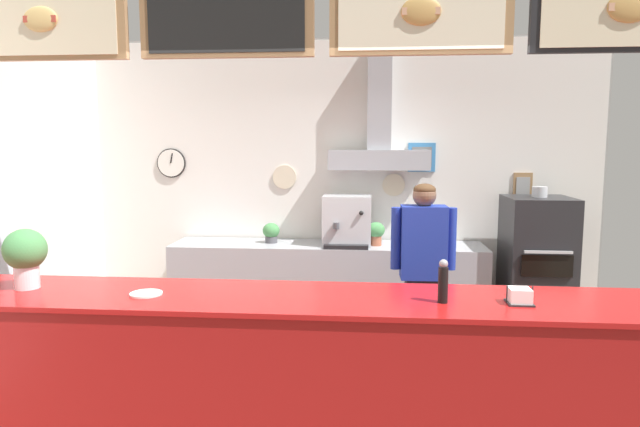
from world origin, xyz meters
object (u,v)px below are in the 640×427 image
object	(u,v)px
pizza_oven	(536,270)
shop_worker	(423,274)
napkin_holder	(519,297)
condiment_plate	(146,294)
espresso_machine	(347,221)
potted_sage	(271,232)
basil_vase	(25,255)
pepper_grinder	(443,281)
potted_rosemary	(443,234)
potted_oregano	(376,232)

from	to	relation	value
pizza_oven	shop_worker	xyz separation A→B (m)	(-1.17, -0.95, 0.16)
napkin_holder	condiment_plate	bearing A→B (deg)	-179.97
napkin_holder	shop_worker	bearing A→B (deg)	108.42
espresso_machine	potted_sage	world-z (taller)	espresso_machine
basil_vase	pepper_grinder	world-z (taller)	basil_vase
pizza_oven	condiment_plate	distance (m)	3.70
espresso_machine	basil_vase	world-z (taller)	espresso_machine
potted_rosemary	pepper_grinder	world-z (taller)	pepper_grinder
potted_sage	condiment_plate	bearing A→B (deg)	-98.36
pizza_oven	espresso_machine	world-z (taller)	pizza_oven
shop_worker	potted_rosemary	bearing A→B (deg)	-107.14
napkin_holder	potted_sage	bearing A→B (deg)	128.11
pepper_grinder	potted_oregano	bearing A→B (deg)	98.72
potted_rosemary	basil_vase	distance (m)	3.68
potted_rosemary	basil_vase	xyz separation A→B (m)	(-2.89, -2.27, 0.19)
potted_sage	pepper_grinder	xyz separation A→B (m)	(1.42, -2.38, 0.11)
condiment_plate	pepper_grinder	size ratio (longest dim) A/B	0.77
napkin_holder	potted_oregano	bearing A→B (deg)	108.90
condiment_plate	potted_rosemary	bearing A→B (deg)	48.49
potted_rosemary	condiment_plate	distance (m)	3.14
napkin_holder	condiment_plate	distance (m)	2.20
shop_worker	pepper_grinder	bearing A→B (deg)	88.04
espresso_machine	basil_vase	distance (m)	2.96
potted_oregano	condiment_plate	xyz separation A→B (m)	(-1.41, -2.31, -0.03)
pepper_grinder	potted_rosemary	bearing A→B (deg)	82.52
napkin_holder	pepper_grinder	distance (m)	0.44
shop_worker	condiment_plate	size ratio (longest dim) A/B	8.23
shop_worker	pepper_grinder	xyz separation A→B (m)	(-0.01, -1.29, 0.26)
napkin_holder	basil_vase	distance (m)	3.02
potted_sage	pizza_oven	bearing A→B (deg)	-3.20
potted_rosemary	napkin_holder	size ratio (longest dim) A/B	1.39
potted_sage	napkin_holder	distance (m)	3.01
shop_worker	espresso_machine	size ratio (longest dim) A/B	3.22
pizza_oven	potted_sage	size ratio (longest dim) A/B	7.43
pizza_oven	pepper_grinder	xyz separation A→B (m)	(-1.18, -2.24, 0.42)
potted_sage	condiment_plate	distance (m)	2.39
napkin_holder	basil_vase	bearing A→B (deg)	178.49
potted_sage	pepper_grinder	distance (m)	2.78
shop_worker	pepper_grinder	world-z (taller)	shop_worker
espresso_machine	potted_rosemary	size ratio (longest dim) A/B	2.38
potted_sage	pepper_grinder	world-z (taller)	pepper_grinder
napkin_holder	pepper_grinder	world-z (taller)	pepper_grinder
basil_vase	pizza_oven	bearing A→B (deg)	29.69
pizza_oven	potted_oregano	bearing A→B (deg)	176.75
basil_vase	shop_worker	bearing A→B (deg)	24.76
espresso_machine	pepper_grinder	bearing A→B (deg)	-74.52
espresso_machine	potted_oregano	distance (m)	0.31
espresso_machine	potted_sage	distance (m)	0.79
shop_worker	pepper_grinder	distance (m)	1.31
pizza_oven	napkin_holder	xyz separation A→B (m)	(-0.74, -2.22, 0.34)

